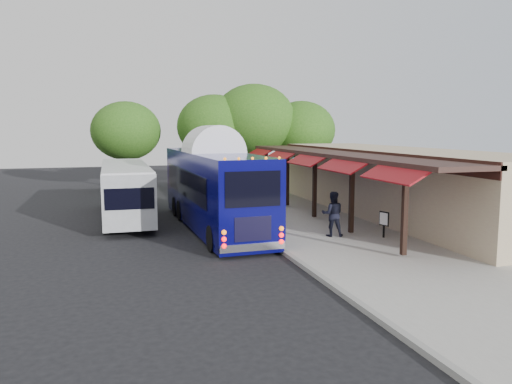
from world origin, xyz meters
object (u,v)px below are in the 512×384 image
object	(u,v)px
ped_a	(253,202)
ped_d	(255,201)
coach_bus	(214,185)
ped_b	(333,214)
city_bus	(125,189)
sign_board	(384,220)
ped_c	(277,206)

from	to	relation	value
ped_a	ped_d	distance (m)	1.25
coach_bus	ped_b	world-z (taller)	coach_bus
ped_b	ped_a	bearing A→B (deg)	-43.65
ped_a	city_bus	bearing A→B (deg)	161.62
coach_bus	city_bus	world-z (taller)	coach_bus
coach_bus	ped_a	distance (m)	2.30
city_bus	ped_d	bearing A→B (deg)	-19.43
ped_d	sign_board	xyz separation A→B (m)	(3.73, -6.35, -0.06)
coach_bus	ped_a	xyz separation A→B (m)	(2.05, 0.41, -0.96)
ped_a	ped_d	xyz separation A→B (m)	(0.44, 1.16, -0.15)
city_bus	sign_board	size ratio (longest dim) A/B	9.55
ped_b	ped_c	distance (m)	3.85
city_bus	ped_d	size ratio (longest dim) A/B	6.52
ped_c	ped_d	distance (m)	1.93
ped_a	sign_board	xyz separation A→B (m)	(4.17, -5.19, -0.21)
ped_d	sign_board	size ratio (longest dim) A/B	1.46
coach_bus	ped_c	size ratio (longest dim) A/B	7.65
ped_b	city_bus	bearing A→B (deg)	-24.35
city_bus	ped_d	distance (m)	6.80
ped_d	ped_c	bearing A→B (deg)	132.96
coach_bus	ped_b	size ratio (longest dim) A/B	6.34
ped_b	ped_c	size ratio (longest dim) A/B	1.21
city_bus	sign_board	world-z (taller)	city_bus
ped_b	ped_d	bearing A→B (deg)	-52.83
ped_b	ped_c	xyz separation A→B (m)	(-1.21, 3.66, -0.16)
coach_bus	sign_board	bearing A→B (deg)	-39.60
coach_bus	ped_d	bearing A→B (deg)	30.14
coach_bus	sign_board	xyz separation A→B (m)	(6.22, -4.78, -1.16)
ped_d	sign_board	world-z (taller)	ped_d
sign_board	ped_d	bearing A→B (deg)	102.94
city_bus	ped_d	world-z (taller)	city_bus
ped_c	sign_board	world-z (taller)	ped_c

